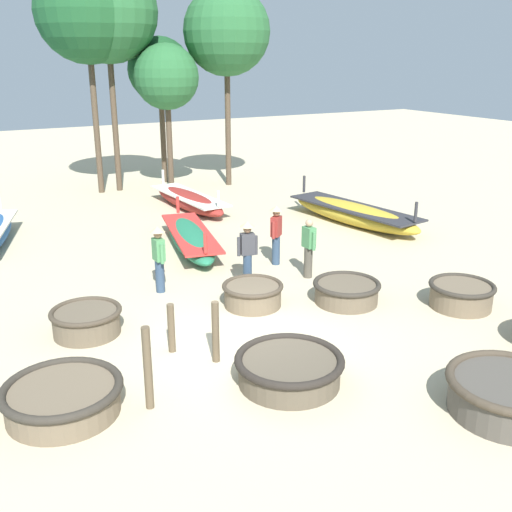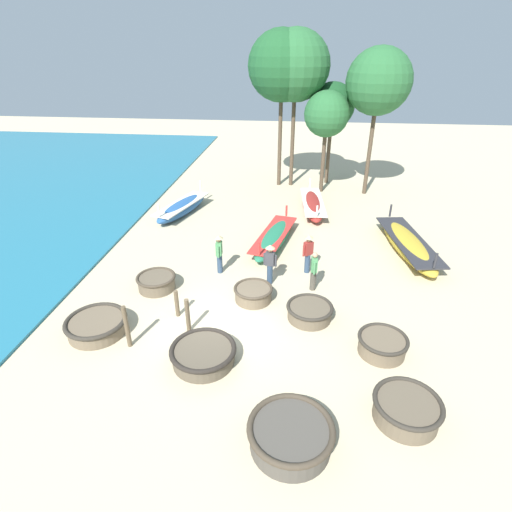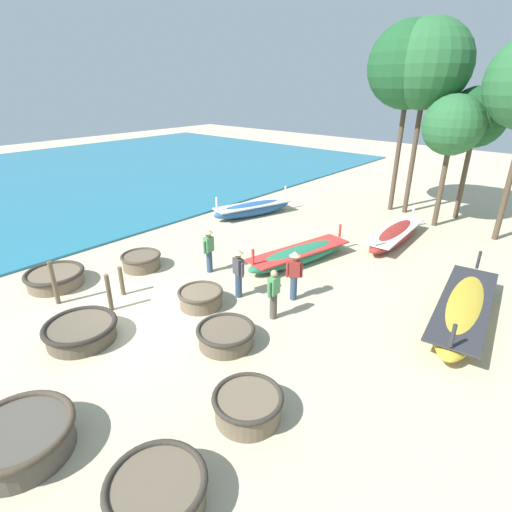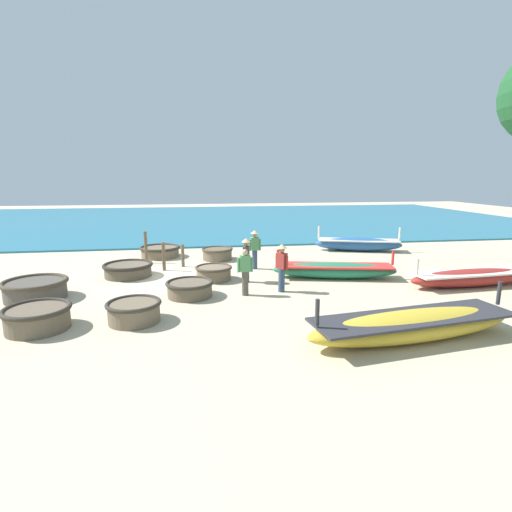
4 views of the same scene
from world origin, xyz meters
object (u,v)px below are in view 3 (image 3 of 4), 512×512
(coracle_weathered, at_px, (201,297))
(fisherman_by_coracle, at_px, (274,293))
(long_boat_green_hull, at_px, (253,209))
(fisherman_crouching, at_px, (238,270))
(coracle_far_left, at_px, (157,492))
(coracle_front_left, at_px, (81,331))
(coracle_tilted, at_px, (55,278))
(tree_tall_back, at_px, (410,66))
(fisherman_hauling, at_px, (294,272))
(coracle_nearest, at_px, (141,261))
(tree_right_mid, at_px, (476,118))
(fisherman_with_hat, at_px, (209,248))
(long_boat_white_hull, at_px, (464,309))
(long_boat_blue_hull, at_px, (299,255))
(coracle_upturned, at_px, (226,335))
(tree_rightmost, at_px, (453,126))
(tree_leftmost, at_px, (427,65))
(mooring_post_inland, at_px, (54,283))
(mooring_post_shoreline, at_px, (109,293))
(coracle_beside_post, at_px, (248,405))
(mooring_post_mid_beach, at_px, (121,281))
(coracle_center, at_px, (20,438))
(long_boat_red_hull, at_px, (395,234))

(coracle_weathered, relative_size, fisherman_by_coracle, 0.90)
(long_boat_green_hull, xyz_separation_m, fisherman_crouching, (5.32, -6.66, 0.59))
(coracle_far_left, xyz_separation_m, long_boat_green_hull, (-9.16, 12.63, 0.03))
(coracle_far_left, relative_size, long_boat_green_hull, 0.37)
(coracle_front_left, bearing_deg, coracle_tilted, 165.64)
(fisherman_crouching, distance_m, tree_tall_back, 13.86)
(coracle_weathered, xyz_separation_m, fisherman_hauling, (1.94, 2.23, 0.67))
(coracle_nearest, bearing_deg, tree_right_mid, 63.61)
(coracle_tilted, relative_size, fisherman_with_hat, 1.17)
(long_boat_white_hull, xyz_separation_m, fisherman_by_coracle, (-4.25, -3.61, 0.47))
(coracle_far_left, bearing_deg, long_boat_white_hull, 77.56)
(coracle_nearest, height_order, tree_right_mid, tree_right_mid)
(long_boat_blue_hull, bearing_deg, coracle_upturned, -74.03)
(fisherman_crouching, relative_size, tree_rightmost, 0.28)
(long_boat_blue_hull, distance_m, tree_leftmost, 11.27)
(long_boat_white_hull, distance_m, tree_tall_back, 12.92)
(coracle_upturned, xyz_separation_m, tree_right_mid, (1.25, 15.32, 4.59))
(mooring_post_inland, bearing_deg, long_boat_green_hull, 97.01)
(coracle_nearest, distance_m, mooring_post_shoreline, 3.01)
(coracle_beside_post, relative_size, fisherman_by_coracle, 0.95)
(fisherman_with_hat, distance_m, mooring_post_mid_beach, 3.21)
(coracle_beside_post, xyz_separation_m, tree_tall_back, (-4.04, 15.99, 6.78))
(coracle_far_left, bearing_deg, mooring_post_inland, 166.55)
(mooring_post_inland, bearing_deg, mooring_post_shoreline, 29.11)
(coracle_nearest, relative_size, tree_tall_back, 0.16)
(coracle_weathered, distance_m, long_boat_white_hull, 7.85)
(coracle_front_left, relative_size, coracle_tilted, 1.00)
(coracle_beside_post, distance_m, long_boat_green_hull, 13.61)
(coracle_nearest, relative_size, tree_leftmost, 0.16)
(long_boat_green_hull, relative_size, tree_right_mid, 0.74)
(coracle_nearest, xyz_separation_m, mooring_post_inland, (0.23, -3.25, 0.42))
(coracle_front_left, height_order, long_boat_blue_hull, long_boat_blue_hull)
(coracle_tilted, bearing_deg, coracle_center, -28.60)
(fisherman_hauling, xyz_separation_m, tree_rightmost, (0.91, 10.31, 3.68))
(long_boat_white_hull, relative_size, mooring_post_inland, 3.95)
(coracle_center, distance_m, long_boat_red_hull, 15.07)
(coracle_front_left, relative_size, mooring_post_inland, 1.33)
(long_boat_white_hull, xyz_separation_m, fisherman_crouching, (-5.89, -3.36, 0.59))
(coracle_beside_post, bearing_deg, fisherman_with_hat, 143.75)
(fisherman_hauling, bearing_deg, coracle_front_left, -118.41)
(mooring_post_shoreline, bearing_deg, coracle_tilted, -172.24)
(coracle_front_left, distance_m, mooring_post_inland, 2.50)
(long_boat_white_hull, xyz_separation_m, tree_rightmost, (-3.55, 7.99, 4.27))
(coracle_tilted, height_order, coracle_far_left, coracle_far_left)
(tree_rightmost, bearing_deg, coracle_upturned, -93.54)
(fisherman_crouching, xyz_separation_m, tree_right_mid, (2.76, 13.23, 3.91))
(coracle_far_left, xyz_separation_m, long_boat_red_hull, (-2.07, 14.00, -0.01))
(coracle_weathered, bearing_deg, tree_rightmost, 77.22)
(coracle_center, height_order, tree_leftmost, tree_leftmost)
(long_boat_white_hull, distance_m, tree_rightmost, 9.73)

